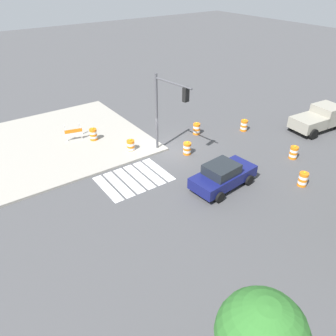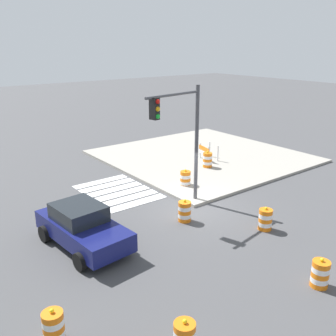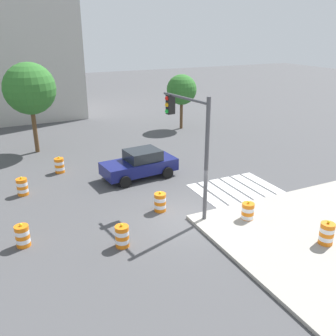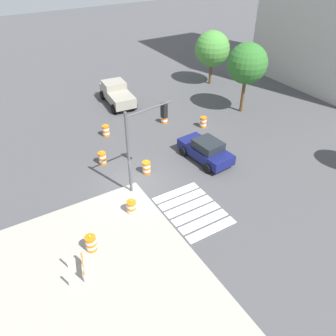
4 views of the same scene
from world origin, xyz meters
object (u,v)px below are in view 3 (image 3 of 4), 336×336
Objects in this scene: traffic_barrel_crosswalk_end at (22,187)px; traffic_light_pole at (190,133)px; traffic_barrel_median_near at (160,202)px; street_tree_streetside_near at (182,90)px; traffic_barrel_near_corner at (122,236)px; traffic_barrel_on_sidewalk at (327,233)px; street_tree_streetside_mid at (30,89)px; traffic_barrel_lane_center at (248,212)px; traffic_barrel_median_far at (59,165)px; sports_car at (140,164)px; traffic_barrel_far_curb at (23,236)px.

traffic_light_pole is (6.91, -5.49, 3.46)m from traffic_barrel_crosswalk_end.
street_tree_streetside_near is at bearing 58.74° from traffic_barrel_median_near.
traffic_barrel_near_corner is 7.59m from traffic_barrel_crosswalk_end.
traffic_barrel_on_sidewalk is 20.09m from street_tree_streetside_mid.
traffic_barrel_median_near is at bearing -121.26° from street_tree_streetside_near.
traffic_barrel_near_corner is 1.00× the size of traffic_barrel_lane_center.
traffic_barrel_median_near is 1.00× the size of traffic_barrel_median_far.
traffic_barrel_on_sidewalk is (3.90, -10.15, -0.21)m from sports_car.
street_tree_streetside_near is at bearing 63.74° from traffic_light_pole.
sports_car is 6.02m from traffic_light_pole.
sports_car is at bearing 62.74° from traffic_barrel_near_corner.
traffic_barrel_far_curb is (-6.98, -4.84, -0.36)m from sports_car.
traffic_barrel_on_sidewalk reaches higher than traffic_barrel_near_corner.
traffic_barrel_median_far is 8.15m from traffic_barrel_far_curb.
sports_car is 7.43m from traffic_barrel_near_corner.
traffic_barrel_far_curb is (-6.23, -0.40, 0.00)m from traffic_barrel_median_near.
traffic_barrel_on_sidewalk is at bearing -68.99° from sports_car.
traffic_barrel_on_sidewalk is at bearing -58.21° from traffic_barrel_median_far.
traffic_barrel_on_sidewalk is 0.17× the size of street_tree_streetside_mid.
street_tree_streetside_mid is at bearing 76.86° from traffic_barrel_crosswalk_end.
traffic_barrel_on_sidewalk is at bearing -63.36° from traffic_barrel_lane_center.
traffic_barrel_crosswalk_end is 0.22× the size of street_tree_streetside_near.
traffic_barrel_lane_center is (3.12, -2.66, 0.00)m from traffic_barrel_median_near.
street_tree_streetside_near is (11.52, 6.19, 2.87)m from traffic_barrel_median_far.
traffic_light_pole is at bearing -60.12° from traffic_barrel_median_far.
street_tree_streetside_mid is at bearing 108.60° from traffic_barrel_median_near.
traffic_barrel_far_curb is (-0.50, -5.19, 0.00)m from traffic_barrel_crosswalk_end.
traffic_barrel_on_sidewalk is at bearing -55.33° from traffic_light_pole.
sports_car is 0.97× the size of street_tree_streetside_near.
traffic_barrel_far_curb is at bearing -136.12° from street_tree_streetside_near.
traffic_barrel_far_curb is (-3.58, 1.75, 0.00)m from traffic_barrel_near_corner.
traffic_barrel_median_near is 1.00× the size of traffic_barrel_lane_center.
traffic_barrel_lane_center is 4.42m from traffic_light_pole.
traffic_barrel_median_far is (-3.37, 7.23, 0.00)m from traffic_barrel_median_near.
traffic_barrel_on_sidewalk is at bearing -63.87° from street_tree_streetside_mid.
street_tree_streetside_near reaches higher than traffic_barrel_median_near.
street_tree_streetside_near reaches higher than sports_car.
street_tree_streetside_near is at bearing 28.26° from traffic_barrel_median_far.
traffic_barrel_on_sidewalk is at bearing -100.37° from street_tree_streetside_near.
sports_car is 4.52m from traffic_barrel_median_near.
traffic_barrel_lane_center is at bearing -71.56° from sports_car.
traffic_light_pole reaches higher than sports_car.
street_tree_streetside_mid reaches higher than traffic_barrel_crosswalk_end.
traffic_light_pole reaches higher than traffic_barrel_near_corner.
street_tree_streetside_mid is at bearing 97.97° from traffic_barrel_median_far.
sports_car is 4.36× the size of traffic_barrel_near_corner.
sports_car reaches higher than traffic_barrel_near_corner.
traffic_light_pole is (1.18, -0.70, 3.46)m from traffic_barrel_median_near.
traffic_barrel_lane_center is (8.84, -7.45, 0.00)m from traffic_barrel_crosswalk_end.
traffic_barrel_median_far is 13.39m from street_tree_streetside_near.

